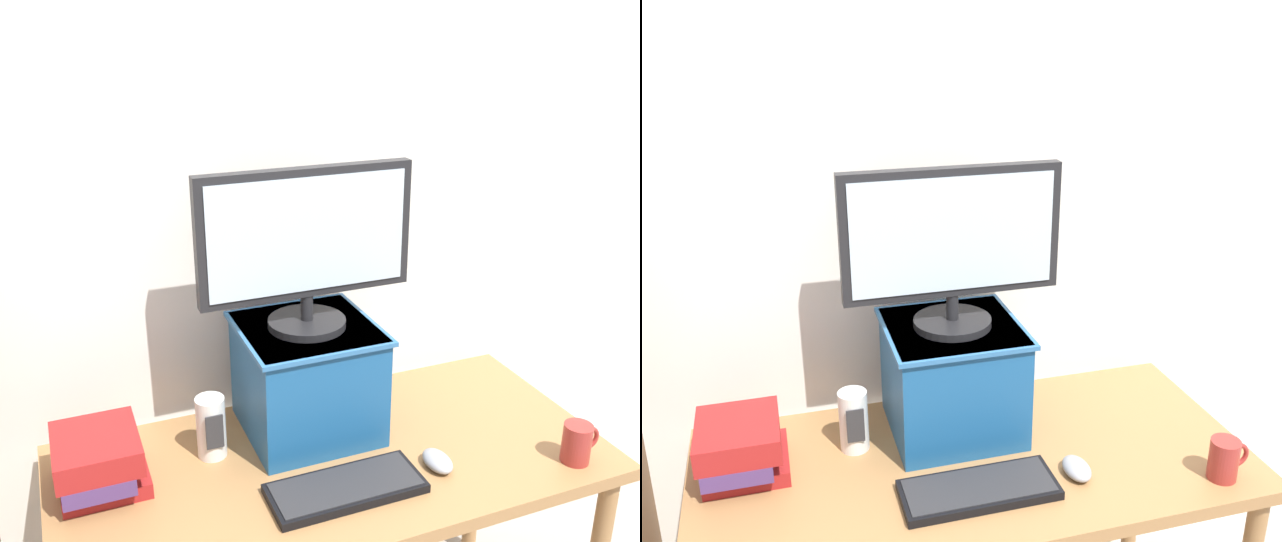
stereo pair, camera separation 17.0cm
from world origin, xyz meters
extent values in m
cube|color=silver|center=(0.00, 0.42, 1.30)|extent=(7.00, 0.08, 2.60)
cube|color=#9E7042|center=(0.00, 0.00, 0.74)|extent=(1.41, 0.67, 0.04)
cylinder|color=#9E7042|center=(0.66, 0.29, 0.36)|extent=(0.05, 0.05, 0.72)
cube|color=#195189|center=(-0.01, 0.15, 0.91)|extent=(0.33, 0.33, 0.31)
cube|color=#2D669E|center=(-0.01, 0.15, 1.05)|extent=(0.35, 0.35, 0.01)
cylinder|color=black|center=(-0.01, 0.15, 1.07)|extent=(0.20, 0.20, 0.02)
cylinder|color=black|center=(-0.01, 0.15, 1.11)|extent=(0.03, 0.03, 0.07)
cube|color=black|center=(-0.01, 0.15, 1.31)|extent=(0.56, 0.04, 0.33)
cube|color=silver|center=(-0.01, 0.13, 1.31)|extent=(0.51, 0.00, 0.29)
cube|color=black|center=(-0.03, -0.14, 0.76)|extent=(0.37, 0.15, 0.02)
cube|color=#28282B|center=(-0.03, -0.14, 0.78)|extent=(0.35, 0.14, 0.00)
ellipsoid|color=#99999E|center=(0.22, -0.14, 0.77)|extent=(0.06, 0.10, 0.04)
cube|color=maroon|center=(-0.56, 0.11, 0.77)|extent=(0.20, 0.20, 0.04)
cube|color=#4C336B|center=(-0.58, 0.10, 0.81)|extent=(0.16, 0.24, 0.04)
cube|color=maroon|center=(-0.57, 0.09, 0.87)|extent=(0.20, 0.22, 0.07)
cylinder|color=#9E2D28|center=(0.56, -0.25, 0.81)|extent=(0.07, 0.07, 0.10)
torus|color=#9E2D28|center=(0.60, -0.25, 0.81)|extent=(0.07, 0.01, 0.07)
cylinder|color=silver|center=(-0.29, 0.13, 0.84)|extent=(0.07, 0.07, 0.17)
cube|color=#2D2D30|center=(-0.29, 0.09, 0.84)|extent=(0.04, 0.00, 0.09)
camera|label=1|loc=(-0.61, -1.42, 1.84)|focal=40.00mm
camera|label=2|loc=(-0.45, -1.48, 1.84)|focal=40.00mm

